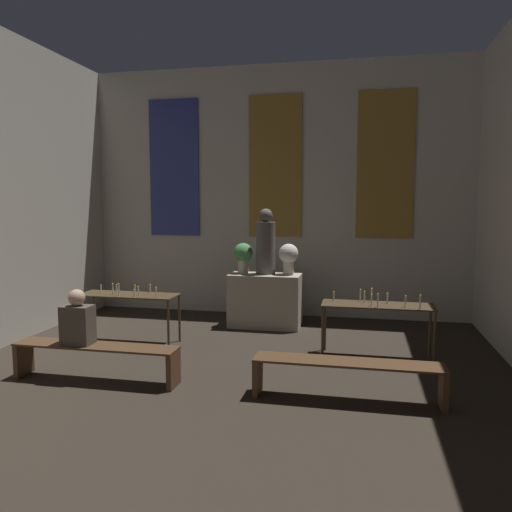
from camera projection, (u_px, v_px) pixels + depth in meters
name	position (u px, v px, depth m)	size (l,w,h in m)	color
wall_back	(276.00, 191.00, 9.41)	(7.36, 0.16, 4.68)	beige
altar	(266.00, 300.00, 8.64)	(1.22, 0.68, 0.92)	#ADA38E
statue	(266.00, 244.00, 8.54)	(0.33, 0.33, 1.12)	#5B5651
flower_vase_left	(243.00, 255.00, 8.64)	(0.34, 0.34, 0.53)	beige
flower_vase_right	(289.00, 256.00, 8.48)	(0.34, 0.34, 0.53)	beige
candle_rack_left	(129.00, 299.00, 7.57)	(1.51, 0.51, 0.95)	#473823
candle_rack_right	(377.00, 310.00, 6.82)	(1.51, 0.51, 0.95)	#473823
pew_back_left	(96.00, 354.00, 5.98)	(2.04, 0.36, 0.44)	#4C331E
pew_back_right	(347.00, 372.00, 5.37)	(2.04, 0.36, 0.44)	#4C331E
person_seated	(78.00, 320.00, 5.98)	(0.36, 0.24, 0.67)	#4C4238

